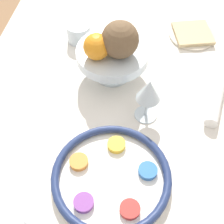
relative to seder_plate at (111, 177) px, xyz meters
The scene contains 10 objects.
ground_plane 0.80m from the seder_plate, ahead, with size 8.00×8.00×0.00m, color #99704C.
dining_table 0.47m from the seder_plate, ahead, with size 1.49×0.97×0.74m.
seder_plate is the anchor object (origin of this frame).
wine_glass 0.23m from the seder_plate, 17.75° to the right, with size 0.06×0.06×0.14m.
fruit_stand 0.36m from the seder_plate, ahead, with size 0.21×0.21×0.10m.
orange_fruit 0.35m from the seder_plate, 15.35° to the left, with size 0.07×0.07×0.07m.
coconut 0.36m from the seder_plate, ahead, with size 0.10×0.10×0.10m.
bread_plate 0.60m from the seder_plate, 19.21° to the right, with size 0.16×0.16×0.02m.
napkin_roll 0.38m from the seder_plate, 43.25° to the right, with size 0.17×0.07×0.04m.
cup_mid 0.53m from the seder_plate, 20.26° to the left, with size 0.08×0.08×0.06m.
Camera 1 is at (-0.60, -0.02, 1.44)m, focal length 50.00 mm.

